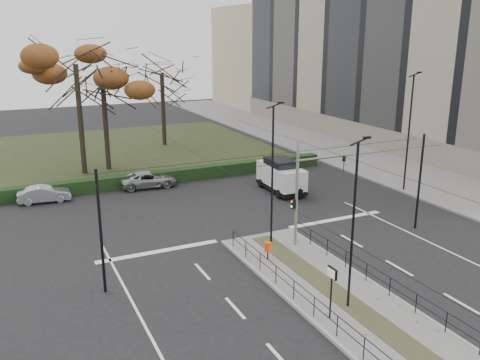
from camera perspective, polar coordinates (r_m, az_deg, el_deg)
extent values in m
plane|color=black|center=(26.77, 6.91, -9.98)|extent=(140.00, 140.00, 0.00)
cube|color=#615E5C|center=(24.90, 10.03, -12.04)|extent=(4.40, 15.00, 0.14)
cube|color=#615E5C|center=(53.71, 10.79, 3.21)|extent=(8.00, 90.00, 0.14)
cube|color=black|center=(53.98, -17.19, 2.82)|extent=(38.00, 26.00, 0.10)
cube|color=black|center=(41.02, -14.41, -0.34)|extent=(38.00, 1.00, 1.00)
cube|color=tan|center=(60.43, 18.00, 12.68)|extent=(12.00, 52.00, 18.00)
cube|color=black|center=(56.46, 13.44, 13.75)|extent=(0.10, 50.96, 14.76)
cylinder|color=black|center=(28.84, -0.78, -6.61)|extent=(0.04, 0.04, 0.90)
cylinder|color=black|center=(30.64, 6.24, -5.31)|extent=(0.04, 0.04, 0.90)
cylinder|color=black|center=(23.35, 6.09, -11.17)|extent=(0.04, 13.20, 0.04)
cylinder|color=black|center=(25.55, 14.08, -9.10)|extent=(0.04, 13.20, 0.04)
cylinder|color=black|center=(24.11, -15.37, -5.68)|extent=(0.14, 0.14, 6.00)
cylinder|color=black|center=(32.92, 19.51, -0.22)|extent=(0.14, 0.14, 6.00)
cylinder|color=black|center=(25.69, 6.14, 2.00)|extent=(20.00, 0.02, 0.02)
cylinder|color=black|center=(27.37, 3.97, 2.92)|extent=(20.00, 0.02, 0.02)
cylinder|color=black|center=(21.56, 2.30, -1.20)|extent=(0.02, 34.00, 0.02)
cylinder|color=black|center=(25.46, 16.42, 0.84)|extent=(0.02, 34.00, 0.02)
cylinder|color=#63765B|center=(28.45, 6.36, -2.25)|extent=(0.16, 0.16, 5.35)
cylinder|color=#63765B|center=(28.71, 9.30, 2.50)|extent=(3.29, 0.10, 0.10)
imported|color=black|center=(29.65, 11.56, 1.79)|extent=(0.16, 0.19, 0.93)
imported|color=black|center=(28.44, 6.77, -1.40)|extent=(0.55, 2.06, 0.82)
cube|color=black|center=(28.42, 6.03, -2.70)|extent=(0.23, 0.16, 0.51)
sphere|color=#FF0C0C|center=(28.32, 5.86, -2.43)|extent=(0.11, 0.11, 0.11)
sphere|color=#0CE533|center=(28.41, 5.84, -2.96)|extent=(0.11, 0.11, 0.11)
cylinder|color=black|center=(27.39, 3.14, -8.39)|extent=(0.07, 0.07, 0.47)
cylinder|color=#DB430C|center=(27.20, 3.15, -7.49)|extent=(0.37, 0.37, 0.51)
cylinder|color=black|center=(22.04, 10.18, -12.52)|extent=(0.08, 0.08, 2.19)
cube|color=black|center=(21.60, 10.31, -10.22)|extent=(0.11, 0.60, 0.46)
cube|color=silver|center=(21.56, 10.16, -10.26)|extent=(0.02, 0.53, 0.38)
cylinder|color=black|center=(22.02, 12.55, -5.25)|extent=(0.11, 0.11, 7.38)
cube|color=black|center=(21.22, 14.07, 4.64)|extent=(0.32, 0.13, 0.09)
cylinder|color=black|center=(28.33, 3.64, 0.40)|extent=(0.12, 0.12, 7.86)
cube|color=black|center=(27.73, 4.60, 8.65)|extent=(0.34, 0.14, 0.10)
cylinder|color=black|center=(40.38, 18.41, 4.94)|extent=(0.13, 0.13, 8.73)
cube|color=black|center=(40.17, 19.50, 11.33)|extent=(0.38, 0.15, 0.11)
imported|color=#929499|center=(39.31, -21.12, -1.48)|extent=(3.74, 1.58, 1.20)
imported|color=#929499|center=(40.96, -10.22, 0.06)|extent=(4.60, 2.43, 1.23)
cube|color=silver|center=(39.19, 4.64, 0.53)|extent=(2.18, 4.83, 1.54)
cube|color=black|center=(38.96, 4.67, 1.84)|extent=(1.94, 2.68, 0.72)
cube|color=black|center=(39.46, 4.61, -0.82)|extent=(2.22, 4.92, 0.18)
cylinder|color=black|center=(38.61, 7.00, -1.22)|extent=(0.25, 0.67, 0.66)
cylinder|color=black|center=(37.68, 4.36, -1.58)|extent=(0.25, 0.67, 0.66)
cylinder|color=black|center=(41.23, 4.83, -0.04)|extent=(0.25, 0.67, 0.66)
cylinder|color=black|center=(40.36, 2.32, -0.35)|extent=(0.25, 0.67, 0.66)
cylinder|color=black|center=(45.24, -17.49, 6.43)|extent=(0.44, 0.44, 9.28)
ellipsoid|color=#502512|center=(44.77, -17.99, 12.28)|extent=(9.14, 9.14, 5.83)
cylinder|color=black|center=(55.71, -8.62, 7.82)|extent=(0.44, 0.44, 7.68)
cylinder|color=black|center=(46.28, -14.88, 6.49)|extent=(0.44, 0.44, 8.74)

